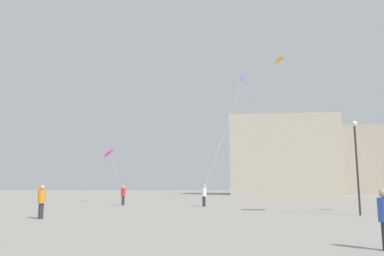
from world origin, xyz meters
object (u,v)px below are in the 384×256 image
lamppost_east (356,152)px  kite_violet_diamond (242,79)px  person_in_white (204,194)px  kite_magenta_diamond (109,152)px  person_in_orange (42,200)px  building_centre_hall (361,161)px  building_left_hall (281,156)px  kite_amber_diamond (277,63)px  person_in_red (123,194)px

lamppost_east → kite_violet_diamond: bearing=103.2°
kite_violet_diamond → lamppost_east: 22.76m
person_in_white → lamppost_east: size_ratio=0.33×
person_in_white → kite_violet_diamond: bearing=113.8°
person_in_white → kite_magenta_diamond: kite_magenta_diamond is taller
person_in_orange → building_centre_hall: (42.92, 62.12, 6.11)m
kite_magenta_diamond → building_left_hall: bearing=55.7°
kite_amber_diamond → kite_magenta_diamond: (-15.86, 11.59, -5.81)m
kite_magenta_diamond → person_in_white: bearing=-35.8°
kite_magenta_diamond → building_centre_hall: (44.41, 42.50, 1.78)m
person_in_orange → person_in_white: bearing=37.8°
kite_amber_diamond → kite_magenta_diamond: kite_amber_diamond is taller
person_in_red → kite_magenta_diamond: (-2.89, 5.66, 4.32)m
person_in_orange → kite_amber_diamond: 19.33m
person_in_white → lamppost_east: (9.21, -9.40, 2.72)m
kite_violet_diamond → person_in_orange: bearing=-120.4°
person_in_orange → kite_violet_diamond: (13.27, 22.61, 13.17)m
person_in_white → kite_amber_diamond: (5.70, -4.26, 10.09)m
person_in_white → kite_magenta_diamond: bearing=-167.9°
person_in_red → kite_magenta_diamond: size_ratio=0.27×
person_in_white → building_centre_hall: 60.77m
kite_violet_diamond → lamppost_east: bearing=-76.8°
kite_violet_diamond → kite_amber_diamond: bearing=-85.7°
person_in_orange → building_left_hall: bearing=49.8°
person_in_white → person_in_red: 7.45m
person_in_white → building_left_hall: (16.25, 46.01, 6.83)m
person_in_white → building_centre_hall: building_centre_hall is taller
person_in_red → lamppost_east: size_ratio=0.31×
person_in_red → kite_violet_diamond: 19.73m
lamppost_east → person_in_red: bearing=146.1°
person_in_orange → kite_violet_diamond: size_ratio=0.13×
person_in_orange → person_in_red: (1.40, 13.96, -0.00)m
kite_magenta_diamond → building_left_hall: size_ratio=0.29×
lamppost_east → person_in_orange: bearing=-170.8°
person_in_orange → kite_magenta_diamond: bearing=77.3°
building_centre_hall → lamppost_east: (-25.04, -59.22, -3.34)m
kite_amber_diamond → person_in_white: bearing=143.3°
person_in_red → kite_magenta_diamond: kite_magenta_diamond is taller
lamppost_east → kite_amber_diamond: bearing=124.3°
building_left_hall → lamppost_east: building_left_hall is taller
building_left_hall → building_centre_hall: (18.00, 3.82, -0.77)m
kite_magenta_diamond → building_left_hall: building_left_hall is taller
kite_magenta_diamond → building_left_hall: (26.41, 38.68, 2.55)m
kite_amber_diamond → building_centre_hall: size_ratio=0.48×
person_in_white → person_in_red: (-7.26, 1.66, -0.05)m
kite_amber_diamond → person_in_orange: bearing=-150.8°
person_in_white → building_centre_hall: size_ratio=0.09×
kite_magenta_diamond → lamppost_east: kite_magenta_diamond is taller
kite_amber_diamond → lamppost_east: bearing=-55.7°
kite_violet_diamond → building_left_hall: bearing=71.9°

